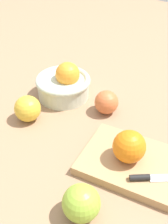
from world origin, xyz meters
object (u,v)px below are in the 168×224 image
object	(u,v)px
orange_on_board	(129,147)
apple_mid_left	(28,109)
apple_front_right	(81,203)
apple_back_center	(106,102)
bowl	(64,84)
knife	(154,178)
cutting_board	(132,163)

from	to	relation	value
orange_on_board	apple_mid_left	distance (m)	0.32
orange_on_board	apple_front_right	world-z (taller)	orange_on_board
apple_back_center	apple_front_right	size ratio (longest dim) A/B	0.90
bowl	orange_on_board	size ratio (longest dim) A/B	2.18
bowl	knife	size ratio (longest dim) A/B	1.26
cutting_board	apple_back_center	world-z (taller)	apple_back_center
orange_on_board	apple_back_center	bearing A→B (deg)	133.50
apple_back_center	apple_mid_left	distance (m)	0.23
cutting_board	apple_mid_left	world-z (taller)	apple_mid_left
orange_on_board	apple_mid_left	size ratio (longest dim) A/B	1.04
bowl	knife	bearing A→B (deg)	-25.57
apple_mid_left	apple_front_right	size ratio (longest dim) A/B	0.96
bowl	apple_mid_left	world-z (taller)	bowl
apple_mid_left	cutting_board	bearing A→B (deg)	-0.17
cutting_board	apple_front_right	bearing A→B (deg)	-99.31
apple_back_center	apple_front_right	bearing A→B (deg)	-68.62
knife	apple_mid_left	xyz separation A→B (m)	(-0.39, 0.03, 0.01)
bowl	cutting_board	bearing A→B (deg)	-26.22
apple_mid_left	orange_on_board	bearing A→B (deg)	-0.72
cutting_board	orange_on_board	distance (m)	0.05
knife	apple_front_right	size ratio (longest dim) A/B	1.73
bowl	orange_on_board	world-z (taller)	bowl
apple_back_center	orange_on_board	bearing A→B (deg)	-46.50
orange_on_board	apple_front_right	xyz separation A→B (m)	(-0.02, -0.17, -0.02)
bowl	apple_front_right	distance (m)	0.43
apple_back_center	apple_mid_left	bearing A→B (deg)	-138.44
knife	apple_back_center	xyz separation A→B (m)	(-0.22, 0.18, 0.01)
apple_mid_left	knife	bearing A→B (deg)	-4.10
apple_mid_left	apple_front_right	xyz separation A→B (m)	(0.30, -0.18, 0.00)
orange_on_board	apple_mid_left	bearing A→B (deg)	179.28
bowl	apple_mid_left	bearing A→B (deg)	-96.16
orange_on_board	cutting_board	bearing A→B (deg)	14.96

